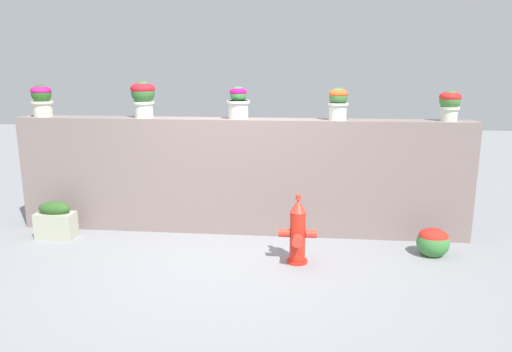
{
  "coord_description": "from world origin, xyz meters",
  "views": [
    {
      "loc": [
        0.84,
        -5.04,
        2.17
      ],
      "look_at": [
        0.24,
        0.82,
        0.81
      ],
      "focal_mm": 33.54,
      "sensor_mm": 36.0,
      "label": 1
    }
  ],
  "objects_px": {
    "potted_plant_4": "(450,103)",
    "potted_plant_1": "(143,95)",
    "potted_plant_0": "(42,98)",
    "flower_bush_left": "(433,241)",
    "fire_hydrant": "(298,233)",
    "potted_plant_2": "(238,102)",
    "planter_box": "(56,221)",
    "potted_plant_3": "(338,101)"
  },
  "relations": [
    {
      "from": "potted_plant_0",
      "to": "potted_plant_2",
      "type": "relative_size",
      "value": 1.04
    },
    {
      "from": "potted_plant_2",
      "to": "flower_bush_left",
      "type": "distance_m",
      "value": 2.9
    },
    {
      "from": "planter_box",
      "to": "potted_plant_0",
      "type": "bearing_deg",
      "value": 121.66
    },
    {
      "from": "potted_plant_2",
      "to": "flower_bush_left",
      "type": "relative_size",
      "value": 1.08
    },
    {
      "from": "potted_plant_0",
      "to": "fire_hydrant",
      "type": "height_order",
      "value": "potted_plant_0"
    },
    {
      "from": "potted_plant_3",
      "to": "potted_plant_4",
      "type": "distance_m",
      "value": 1.35
    },
    {
      "from": "potted_plant_4",
      "to": "planter_box",
      "type": "bearing_deg",
      "value": -173.96
    },
    {
      "from": "flower_bush_left",
      "to": "potted_plant_1",
      "type": "bearing_deg",
      "value": 169.71
    },
    {
      "from": "potted_plant_2",
      "to": "potted_plant_1",
      "type": "bearing_deg",
      "value": 178.87
    },
    {
      "from": "potted_plant_3",
      "to": "potted_plant_4",
      "type": "relative_size",
      "value": 1.07
    },
    {
      "from": "fire_hydrant",
      "to": "potted_plant_4",
      "type": "bearing_deg",
      "value": 29.23
    },
    {
      "from": "potted_plant_1",
      "to": "potted_plant_4",
      "type": "xyz_separation_m",
      "value": [
        3.85,
        -0.02,
        -0.06
      ]
    },
    {
      "from": "potted_plant_3",
      "to": "planter_box",
      "type": "bearing_deg",
      "value": -172.48
    },
    {
      "from": "potted_plant_1",
      "to": "potted_plant_2",
      "type": "xyz_separation_m",
      "value": [
        1.25,
        -0.02,
        -0.07
      ]
    },
    {
      "from": "potted_plant_4",
      "to": "flower_bush_left",
      "type": "distance_m",
      "value": 1.69
    },
    {
      "from": "potted_plant_0",
      "to": "potted_plant_1",
      "type": "distance_m",
      "value": 1.37
    },
    {
      "from": "potted_plant_2",
      "to": "potted_plant_3",
      "type": "bearing_deg",
      "value": -2.07
    },
    {
      "from": "potted_plant_1",
      "to": "potted_plant_3",
      "type": "xyz_separation_m",
      "value": [
        2.5,
        -0.07,
        -0.06
      ]
    },
    {
      "from": "fire_hydrant",
      "to": "potted_plant_1",
      "type": "bearing_deg",
      "value": 153.33
    },
    {
      "from": "potted_plant_3",
      "to": "fire_hydrant",
      "type": "height_order",
      "value": "potted_plant_3"
    },
    {
      "from": "potted_plant_4",
      "to": "fire_hydrant",
      "type": "xyz_separation_m",
      "value": [
        -1.8,
        -1.01,
        -1.38
      ]
    },
    {
      "from": "potted_plant_0",
      "to": "flower_bush_left",
      "type": "distance_m",
      "value": 5.27
    },
    {
      "from": "potted_plant_3",
      "to": "flower_bush_left",
      "type": "height_order",
      "value": "potted_plant_3"
    },
    {
      "from": "potted_plant_2",
      "to": "fire_hydrant",
      "type": "height_order",
      "value": "potted_plant_2"
    },
    {
      "from": "potted_plant_4",
      "to": "flower_bush_left",
      "type": "height_order",
      "value": "potted_plant_4"
    },
    {
      "from": "potted_plant_0",
      "to": "flower_bush_left",
      "type": "xyz_separation_m",
      "value": [
        5.0,
        -0.62,
        -1.57
      ]
    },
    {
      "from": "potted_plant_4",
      "to": "potted_plant_1",
      "type": "bearing_deg",
      "value": 179.7
    },
    {
      "from": "potted_plant_4",
      "to": "fire_hydrant",
      "type": "height_order",
      "value": "potted_plant_4"
    },
    {
      "from": "potted_plant_2",
      "to": "planter_box",
      "type": "height_order",
      "value": "potted_plant_2"
    },
    {
      "from": "potted_plant_0",
      "to": "planter_box",
      "type": "relative_size",
      "value": 0.86
    },
    {
      "from": "potted_plant_2",
      "to": "potted_plant_3",
      "type": "relative_size",
      "value": 1.02
    },
    {
      "from": "potted_plant_1",
      "to": "fire_hydrant",
      "type": "relative_size",
      "value": 0.59
    },
    {
      "from": "potted_plant_0",
      "to": "planter_box",
      "type": "height_order",
      "value": "potted_plant_0"
    },
    {
      "from": "potted_plant_2",
      "to": "potted_plant_4",
      "type": "bearing_deg",
      "value": 0.09
    },
    {
      "from": "potted_plant_2",
      "to": "fire_hydrant",
      "type": "bearing_deg",
      "value": -51.54
    },
    {
      "from": "potted_plant_4",
      "to": "fire_hydrant",
      "type": "bearing_deg",
      "value": -150.77
    },
    {
      "from": "potted_plant_0",
      "to": "potted_plant_4",
      "type": "distance_m",
      "value": 5.23
    },
    {
      "from": "fire_hydrant",
      "to": "flower_bush_left",
      "type": "bearing_deg",
      "value": 13.33
    },
    {
      "from": "potted_plant_0",
      "to": "flower_bush_left",
      "type": "bearing_deg",
      "value": -7.11
    },
    {
      "from": "potted_plant_0",
      "to": "flower_bush_left",
      "type": "height_order",
      "value": "potted_plant_0"
    },
    {
      "from": "potted_plant_0",
      "to": "potted_plant_1",
      "type": "bearing_deg",
      "value": 1.44
    },
    {
      "from": "potted_plant_4",
      "to": "planter_box",
      "type": "height_order",
      "value": "potted_plant_4"
    }
  ]
}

